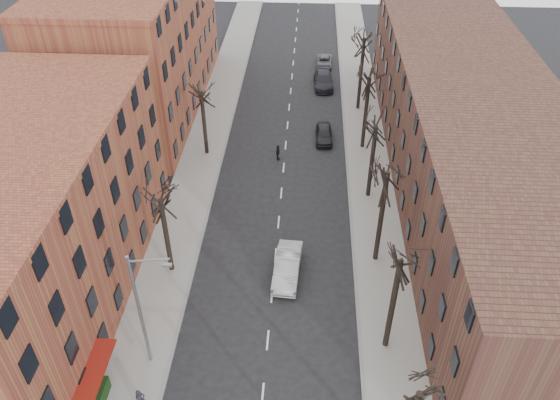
% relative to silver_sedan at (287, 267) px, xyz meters
% --- Properties ---
extents(sidewalk_left, '(4.00, 90.00, 0.15)m').
position_rel_silver_sedan_xyz_m(sidewalk_left, '(-9.00, 17.00, -0.77)').
color(sidewalk_left, gray).
rests_on(sidewalk_left, ground).
extents(sidewalk_right, '(4.00, 90.00, 0.15)m').
position_rel_silver_sedan_xyz_m(sidewalk_right, '(7.00, 17.00, -0.77)').
color(sidewalk_right, gray).
rests_on(sidewalk_right, ground).
extents(building_left_near, '(12.00, 26.00, 12.00)m').
position_rel_silver_sedan_xyz_m(building_left_near, '(-17.00, -3.00, 5.16)').
color(building_left_near, brown).
rests_on(building_left_near, ground).
extents(building_left_far, '(12.00, 28.00, 14.00)m').
position_rel_silver_sedan_xyz_m(building_left_far, '(-17.00, 26.00, 6.16)').
color(building_left_far, brown).
rests_on(building_left_far, ground).
extents(building_right, '(12.00, 50.00, 10.00)m').
position_rel_silver_sedan_xyz_m(building_right, '(15.00, 12.00, 4.16)').
color(building_right, '#503225').
rests_on(building_right, ground).
extents(tree_right_b, '(5.20, 5.20, 10.80)m').
position_rel_silver_sedan_xyz_m(tree_right_b, '(6.60, -6.00, -0.84)').
color(tree_right_b, black).
rests_on(tree_right_b, ground).
extents(tree_right_c, '(5.20, 5.20, 11.60)m').
position_rel_silver_sedan_xyz_m(tree_right_c, '(6.60, 2.00, -0.84)').
color(tree_right_c, black).
rests_on(tree_right_c, ground).
extents(tree_right_d, '(5.20, 5.20, 10.00)m').
position_rel_silver_sedan_xyz_m(tree_right_d, '(6.60, 10.00, -0.84)').
color(tree_right_d, black).
rests_on(tree_right_d, ground).
extents(tree_right_e, '(5.20, 5.20, 10.80)m').
position_rel_silver_sedan_xyz_m(tree_right_e, '(6.60, 18.00, -0.84)').
color(tree_right_e, black).
rests_on(tree_right_e, ground).
extents(tree_right_f, '(5.20, 5.20, 11.60)m').
position_rel_silver_sedan_xyz_m(tree_right_f, '(6.60, 26.00, -0.84)').
color(tree_right_f, black).
rests_on(tree_right_f, ground).
extents(tree_left_a, '(5.20, 5.20, 9.50)m').
position_rel_silver_sedan_xyz_m(tree_left_a, '(-8.60, -0.00, -0.84)').
color(tree_left_a, black).
rests_on(tree_left_a, ground).
extents(tree_left_b, '(5.20, 5.20, 9.50)m').
position_rel_silver_sedan_xyz_m(tree_left_b, '(-8.60, 16.00, -0.84)').
color(tree_left_b, black).
rests_on(tree_left_b, ground).
extents(streetlight, '(2.45, 0.22, 9.03)m').
position_rel_silver_sedan_xyz_m(streetlight, '(-8.03, -8.00, 4.17)').
color(streetlight, slate).
rests_on(streetlight, ground).
extents(silver_sedan, '(2.13, 5.22, 1.69)m').
position_rel_silver_sedan_xyz_m(silver_sedan, '(0.00, 0.00, 0.00)').
color(silver_sedan, '#A5A7AC').
rests_on(silver_sedan, ground).
extents(parked_car_near, '(1.76, 4.17, 1.41)m').
position_rel_silver_sedan_xyz_m(parked_car_near, '(2.80, 19.22, -0.14)').
color(parked_car_near, black).
rests_on(parked_car_near, ground).
extents(parked_car_mid, '(2.43, 5.45, 1.55)m').
position_rel_silver_sedan_xyz_m(parked_car_mid, '(2.80, 31.50, -0.07)').
color(parked_car_mid, black).
rests_on(parked_car_mid, ground).
extents(parked_car_far, '(2.02, 4.17, 1.14)m').
position_rel_silver_sedan_xyz_m(parked_car_far, '(2.96, 37.31, -0.27)').
color(parked_car_far, '#595C61').
rests_on(parked_car_far, ground).
extents(pedestrian_a, '(0.70, 0.69, 1.63)m').
position_rel_silver_sedan_xyz_m(pedestrian_a, '(-7.86, -11.35, 0.12)').
color(pedestrian_a, black).
rests_on(pedestrian_a, sidewalk_left).
extents(pedestrian_crossing, '(0.61, 1.00, 1.59)m').
position_rel_silver_sedan_xyz_m(pedestrian_crossing, '(-1.62, 15.36, -0.05)').
color(pedestrian_crossing, black).
rests_on(pedestrian_crossing, ground).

